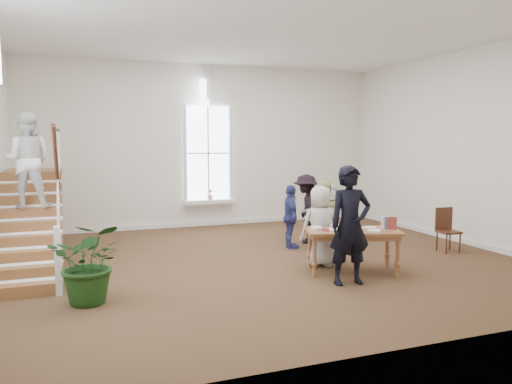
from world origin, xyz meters
name	(u,v)px	position (x,y,z in m)	size (l,w,h in m)	color
ground	(266,261)	(0.00, 0.00, 0.00)	(10.00, 10.00, 0.00)	#452A1B
room_shell	(209,212)	(0.00, 4.39, 0.40)	(10.49, 10.00, 10.00)	silver
staircase	(29,184)	(-4.34, 0.75, 1.62)	(1.10, 4.10, 2.92)	brown
library_table	(352,234)	(1.16, -1.32, 0.71)	(1.87, 1.35, 0.85)	brown
police_officer	(350,225)	(0.72, -1.97, 1.00)	(0.73, 0.48, 2.00)	black
elderly_woman	(320,226)	(0.82, -0.72, 0.78)	(0.76, 0.50, 1.56)	beige
person_yellow	(322,220)	(1.12, -0.22, 0.81)	(0.78, 0.61, 1.61)	#CDC480
woman_cluster_a	(291,217)	(0.94, 0.91, 0.71)	(0.84, 0.35, 1.43)	navy
woman_cluster_b	(306,209)	(1.54, 1.36, 0.81)	(1.05, 0.60, 1.62)	black
woman_cluster_c	(331,216)	(1.84, 0.71, 0.72)	(1.34, 0.43, 1.45)	beige
floor_plant	(90,262)	(-3.40, -1.49, 0.62)	(1.11, 0.96, 1.23)	#163711
side_chair	(446,227)	(4.01, -0.54, 0.53)	(0.45, 0.45, 0.95)	#3A1E0F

